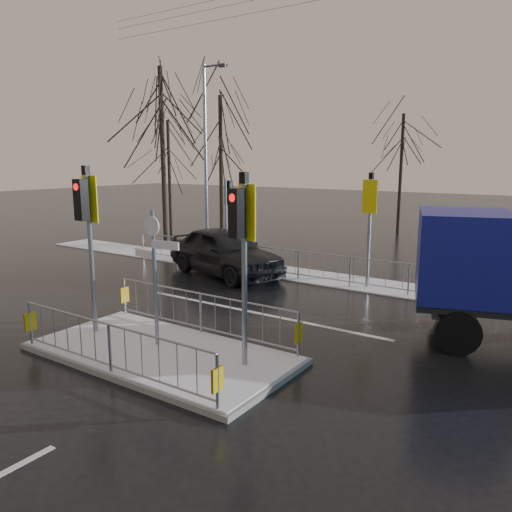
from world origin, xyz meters
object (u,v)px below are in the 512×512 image
Objects in this scene: traffic_island at (160,339)px; flatbed_truck at (506,275)px; street_lamp_left at (207,155)px; car_far_lane at (225,251)px.

traffic_island reaches higher than flatbed_truck.
traffic_island is 12.17m from street_lamp_left.
street_lamp_left is (-12.53, 4.38, 2.85)m from flatbed_truck.
flatbed_truck is at bearing -84.83° from car_far_lane.
street_lamp_left is (-2.77, 2.39, 3.60)m from car_far_lane.
flatbed_truck is at bearing -19.28° from street_lamp_left.
car_far_lane is at bearing 168.45° from flatbed_truck.
car_far_lane is at bearing 117.22° from traffic_island.
flatbed_truck is (9.76, -1.99, 0.75)m from car_far_lane.
traffic_island is 0.73× the size of street_lamp_left.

